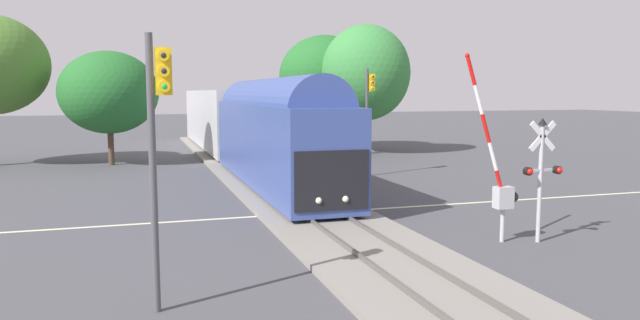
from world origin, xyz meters
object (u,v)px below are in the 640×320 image
(traffic_signal_near_left, at_px, (158,128))
(commuter_train, at_px, (239,123))
(crossing_signal_mast, at_px, (542,167))
(oak_far_right, at_px, (366,73))
(traffic_signal_far_side, at_px, (369,105))
(crossing_gate_near, at_px, (500,183))
(elm_centre_background, at_px, (325,77))
(oak_behind_train, at_px, (109,93))

(traffic_signal_near_left, bearing_deg, commuter_train, 76.69)
(crossing_signal_mast, bearing_deg, commuter_train, 103.69)
(oak_far_right, bearing_deg, traffic_signal_far_side, -110.80)
(crossing_gate_near, xyz_separation_m, oak_far_right, (6.04, 26.75, 4.32))
(commuter_train, distance_m, crossing_gate_near, 23.31)
(crossing_signal_mast, xyz_separation_m, traffic_signal_far_side, (0.45, 15.64, 1.64))
(oak_far_right, bearing_deg, traffic_signal_near_left, -119.17)
(commuter_train, relative_size, traffic_signal_far_side, 6.83)
(traffic_signal_near_left, height_order, elm_centre_background, elm_centre_background)
(traffic_signal_near_left, xyz_separation_m, oak_far_right, (16.62, 29.76, 2.23))
(traffic_signal_near_left, bearing_deg, crossing_signal_mast, 12.50)
(crossing_gate_near, xyz_separation_m, oak_behind_train, (-12.57, 25.15, 2.82))
(crossing_signal_mast, distance_m, oak_behind_train, 29.12)
(traffic_signal_near_left, relative_size, traffic_signal_far_side, 0.99)
(oak_behind_train, bearing_deg, crossing_signal_mast, -61.64)
(commuter_train, distance_m, oak_behind_train, 8.66)
(oak_behind_train, relative_size, elm_centre_background, 0.79)
(crossing_gate_near, relative_size, traffic_signal_far_side, 0.98)
(crossing_gate_near, distance_m, oak_behind_train, 28.26)
(crossing_signal_mast, bearing_deg, traffic_signal_far_side, 88.34)
(crossing_signal_mast, relative_size, traffic_signal_near_left, 0.66)
(crossing_gate_near, distance_m, elm_centre_background, 31.25)
(crossing_gate_near, height_order, oak_far_right, oak_far_right)
(crossing_signal_mast, height_order, traffic_signal_near_left, traffic_signal_near_left)
(commuter_train, bearing_deg, traffic_signal_near_left, -103.31)
(crossing_signal_mast, bearing_deg, elm_centre_background, 84.89)
(crossing_signal_mast, distance_m, elm_centre_background, 31.44)
(commuter_train, height_order, elm_centre_background, elm_centre_background)
(traffic_signal_near_left, relative_size, oak_far_right, 0.61)
(crossing_gate_near, relative_size, elm_centre_background, 0.63)
(crossing_gate_near, height_order, traffic_signal_near_left, traffic_signal_near_left)
(crossing_gate_near, height_order, elm_centre_background, elm_centre_background)
(crossing_gate_near, bearing_deg, oak_far_right, 77.27)
(traffic_signal_near_left, xyz_separation_m, elm_centre_background, (14.58, 33.73, 2.01))
(commuter_train, height_order, crossing_signal_mast, commuter_train)
(traffic_signal_far_side, relative_size, oak_far_right, 0.62)
(crossing_signal_mast, distance_m, traffic_signal_far_side, 15.73)
(oak_behind_train, bearing_deg, elm_centre_background, 18.56)
(oak_behind_train, bearing_deg, traffic_signal_near_left, -85.94)
(crossing_signal_mast, height_order, oak_behind_train, oak_behind_train)
(crossing_gate_near, relative_size, traffic_signal_near_left, 0.99)
(traffic_signal_near_left, distance_m, traffic_signal_far_side, 21.98)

